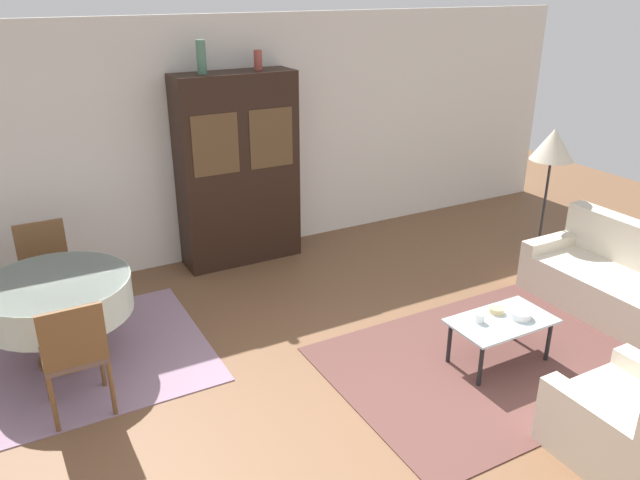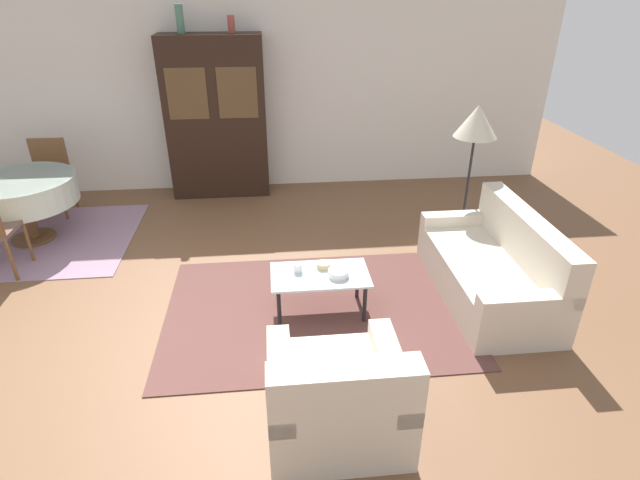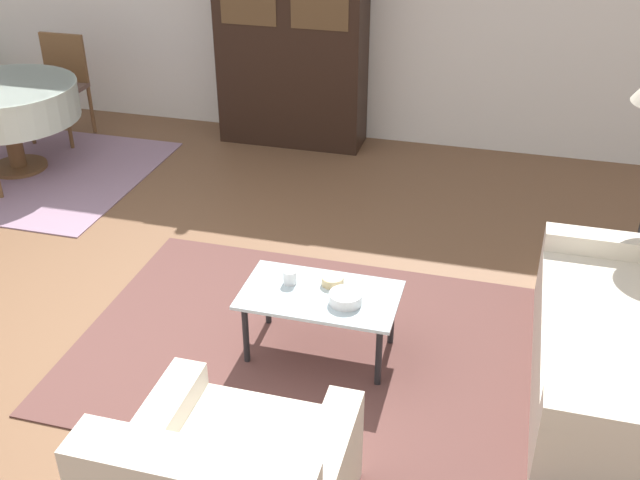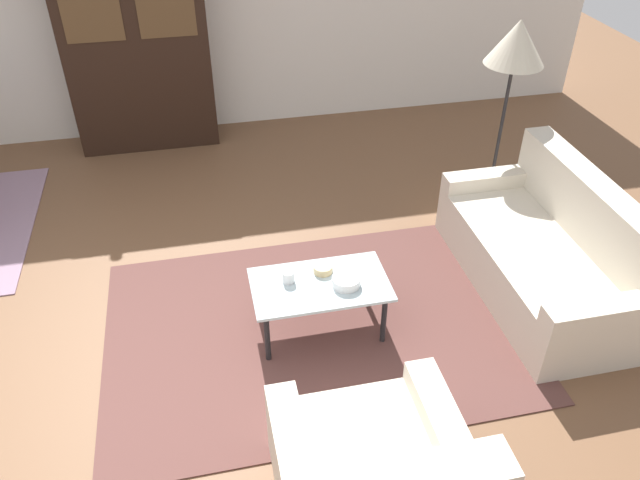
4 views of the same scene
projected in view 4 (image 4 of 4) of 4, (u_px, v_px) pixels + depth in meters
name	position (u px, v px, depth m)	size (l,w,h in m)	color
ground_plane	(115.00, 397.00, 3.73)	(14.00, 14.00, 0.00)	brown
area_rug	(314.00, 327.00, 4.20)	(2.75, 1.93, 0.01)	brown
couch	(548.00, 253.00, 4.39)	(0.84, 1.72, 0.83)	beige
coffee_table	(320.00, 289.00, 3.98)	(0.87, 0.50, 0.40)	black
display_cabinet	(135.00, 37.00, 5.79)	(1.32, 0.45, 2.13)	black
floor_lamp	(516.00, 48.00, 4.69)	(0.46, 0.46, 1.58)	black
cup	(288.00, 277.00, 3.94)	(0.08, 0.08, 0.08)	white
bowl	(346.00, 281.00, 3.92)	(0.18, 0.18, 0.06)	white
bowl_small	(323.00, 269.00, 4.03)	(0.13, 0.13, 0.05)	tan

